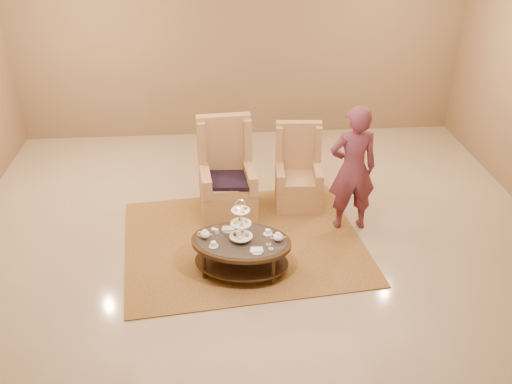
{
  "coord_description": "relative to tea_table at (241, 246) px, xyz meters",
  "views": [
    {
      "loc": [
        -0.51,
        -6.09,
        4.29
      ],
      "look_at": [
        -0.01,
        0.2,
        0.8
      ],
      "focal_mm": 40.0,
      "sensor_mm": 36.0,
      "label": 1
    }
  ],
  "objects": [
    {
      "name": "tea_table",
      "position": [
        0.0,
        0.0,
        0.0
      ],
      "size": [
        1.38,
        1.1,
        1.02
      ],
      "rotation": [
        0.0,
        0.0,
        -0.23
      ],
      "color": "black",
      "rests_on": "ground"
    },
    {
      "name": "ceiling",
      "position": [
        0.24,
        0.37,
        -0.37
      ],
      "size": [
        8.0,
        8.0,
        0.02
      ],
      "primitive_type": "cube",
      "color": "white",
      "rests_on": "ground"
    },
    {
      "name": "armchair_right",
      "position": [
        0.93,
        1.64,
        0.04
      ],
      "size": [
        0.71,
        0.73,
        1.22
      ],
      "rotation": [
        0.0,
        0.0,
        -0.07
      ],
      "color": "tan",
      "rests_on": "ground"
    },
    {
      "name": "rug",
      "position": [
        0.06,
        0.64,
        -0.36
      ],
      "size": [
        3.38,
        2.92,
        0.02
      ],
      "rotation": [
        0.0,
        0.0,
        0.11
      ],
      "color": "olive",
      "rests_on": "ground"
    },
    {
      "name": "ground",
      "position": [
        0.24,
        0.37,
        -0.37
      ],
      "size": [
        8.0,
        8.0,
        0.0
      ],
      "primitive_type": "plane",
      "color": "tan",
      "rests_on": "ground"
    },
    {
      "name": "wall_back",
      "position": [
        0.24,
        4.37,
        1.38
      ],
      "size": [
        8.0,
        0.04,
        3.5
      ],
      "primitive_type": "cube",
      "color": "#8C6D4C",
      "rests_on": "ground"
    },
    {
      "name": "armchair_left",
      "position": [
        -0.12,
        1.49,
        0.1
      ],
      "size": [
        0.82,
        0.84,
        1.4
      ],
      "rotation": [
        0.0,
        0.0,
        0.09
      ],
      "color": "tan",
      "rests_on": "ground"
    },
    {
      "name": "person",
      "position": [
        1.54,
        0.92,
        0.52
      ],
      "size": [
        0.67,
        0.46,
        1.79
      ],
      "rotation": [
        0.0,
        0.0,
        3.19
      ],
      "color": "#61293A",
      "rests_on": "ground"
    }
  ]
}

